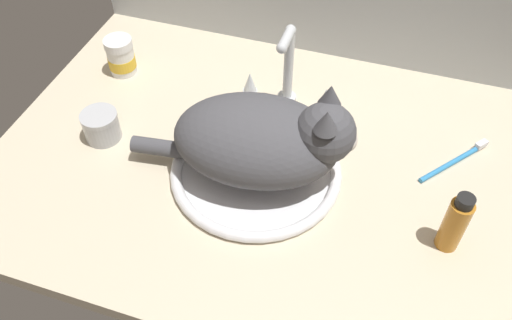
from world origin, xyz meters
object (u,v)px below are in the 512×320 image
faucet (287,78)px  pill_bottle (121,57)px  sink_basin (256,171)px  amber_bottle (455,223)px  metal_jar (101,126)px  cat (267,140)px  toothbrush (455,160)px

faucet → pill_bottle: size_ratio=2.27×
sink_basin → faucet: size_ratio=1.64×
amber_bottle → metal_jar: 68.34cm
sink_basin → pill_bottle: 43.75cm
pill_bottle → amber_bottle: (74.24, -25.21, 1.87)cm
faucet → pill_bottle: bearing=-179.4°
sink_basin → metal_jar: (-32.48, 0.00, 2.13)cm
sink_basin → faucet: (-0.00, 20.75, 6.38)cm
faucet → cat: size_ratio=0.47×
metal_jar → toothbrush: metal_jar is taller
metal_jar → toothbrush: (68.32, 14.80, -2.44)cm
amber_bottle → toothbrush: bearing=89.4°
faucet → metal_jar: size_ratio=2.70×
faucet → cat: bearing=-84.4°
amber_bottle → toothbrush: size_ratio=0.87×
cat → pill_bottle: 45.68cm
pill_bottle → amber_bottle: 78.43cm
amber_bottle → faucet: bearing=144.3°
pill_bottle → metal_jar: (6.13, -20.35, -0.98)cm
pill_bottle → toothbrush: size_ratio=0.60×
pill_bottle → toothbrush: 74.73cm
cat → sink_basin: bearing=-172.7°
faucet → toothbrush: (35.84, -5.94, -6.69)cm
faucet → toothbrush: size_ratio=1.37×
amber_bottle → metal_jar: bearing=175.9°
sink_basin → pill_bottle: pill_bottle is taller
toothbrush → faucet: bearing=170.6°
amber_bottle → metal_jar: amber_bottle is taller
cat → amber_bottle: size_ratio=3.32×
cat → toothbrush: bearing=23.3°
cat → amber_bottle: cat is taller
cat → amber_bottle: bearing=-8.6°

